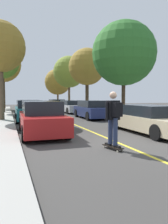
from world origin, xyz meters
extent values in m
plane|color=#3D3A38|center=(0.00, 0.00, 0.00)|extent=(80.00, 80.00, 0.00)
cube|color=gold|center=(0.00, 4.00, 0.00)|extent=(0.12, 39.20, 0.01)
cube|color=maroon|center=(-2.37, 2.85, 0.55)|extent=(1.88, 4.46, 0.74)
cube|color=black|center=(-2.36, 3.06, 1.20)|extent=(1.62, 2.69, 0.57)
cylinder|color=black|center=(-1.58, 1.32, 0.32)|extent=(0.24, 0.65, 0.64)
cylinder|color=black|center=(-3.23, 1.36, 0.32)|extent=(0.24, 0.65, 0.64)
cylinder|color=black|center=(-1.50, 4.34, 0.32)|extent=(0.24, 0.65, 0.64)
cylinder|color=black|center=(-3.15, 4.38, 0.32)|extent=(0.24, 0.65, 0.64)
cube|color=#196066|center=(-2.37, 8.82, 0.55)|extent=(1.84, 4.71, 0.73)
cube|color=black|center=(-2.36, 8.98, 1.18)|extent=(1.60, 2.98, 0.53)
cylinder|color=black|center=(-1.56, 7.17, 0.32)|extent=(0.23, 0.64, 0.64)
cylinder|color=black|center=(-3.22, 7.19, 0.32)|extent=(0.23, 0.64, 0.64)
cylinder|color=black|center=(-1.52, 10.45, 0.32)|extent=(0.23, 0.64, 0.64)
cylinder|color=black|center=(-3.17, 10.48, 0.32)|extent=(0.23, 0.64, 0.64)
cube|color=#BCAD89|center=(2.37, 1.62, 0.49)|extent=(1.77, 4.70, 0.62)
cube|color=black|center=(2.37, 1.69, 1.05)|extent=(1.55, 2.65, 0.49)
cylinder|color=black|center=(1.54, 3.27, 0.32)|extent=(0.22, 0.64, 0.64)
cylinder|color=black|center=(3.17, 3.27, 0.32)|extent=(0.22, 0.64, 0.64)
cylinder|color=black|center=(1.56, -0.03, 0.32)|extent=(0.22, 0.64, 0.64)
cube|color=navy|center=(2.37, 8.70, 0.53)|extent=(1.86, 4.36, 0.70)
cube|color=black|center=(2.37, 8.72, 1.14)|extent=(1.61, 2.68, 0.50)
cylinder|color=black|center=(1.58, 10.18, 0.32)|extent=(0.23, 0.64, 0.64)
cylinder|color=black|center=(3.22, 10.14, 0.32)|extent=(0.23, 0.64, 0.64)
cylinder|color=black|center=(1.51, 7.26, 0.32)|extent=(0.23, 0.64, 0.64)
cylinder|color=black|center=(3.15, 7.23, 0.32)|extent=(0.23, 0.64, 0.64)
cube|color=#B7B7BC|center=(2.37, 14.66, 0.51)|extent=(1.86, 4.72, 0.65)
cube|color=black|center=(2.37, 14.69, 1.06)|extent=(1.59, 2.73, 0.45)
cylinder|color=black|center=(1.52, 16.27, 0.32)|extent=(0.24, 0.65, 0.64)
cylinder|color=black|center=(3.11, 16.32, 0.32)|extent=(0.24, 0.65, 0.64)
cylinder|color=black|center=(1.62, 13.00, 0.32)|extent=(0.24, 0.65, 0.64)
cylinder|color=black|center=(3.21, 13.05, 0.32)|extent=(0.24, 0.65, 0.64)
cube|color=#1E5B33|center=(2.37, 21.36, 0.51)|extent=(1.94, 4.63, 0.66)
cube|color=black|center=(2.37, 21.42, 1.07)|extent=(1.68, 3.04, 0.46)
cylinder|color=black|center=(1.56, 22.98, 0.32)|extent=(0.24, 0.65, 0.64)
cylinder|color=black|center=(3.26, 22.93, 0.32)|extent=(0.24, 0.65, 0.64)
cylinder|color=black|center=(1.48, 19.79, 0.32)|extent=(0.24, 0.65, 0.64)
cylinder|color=black|center=(3.17, 19.75, 0.32)|extent=(0.24, 0.65, 0.64)
cylinder|color=brown|center=(-4.20, 8.76, 1.99)|extent=(0.42, 0.42, 3.70)
cylinder|color=#3D2D1E|center=(-4.20, 16.39, 2.13)|extent=(0.38, 0.38, 3.97)
sphere|color=#4C7A23|center=(-4.20, 16.39, 5.17)|extent=(3.44, 3.44, 3.44)
cylinder|color=#3D2D1E|center=(-4.20, 23.70, 2.20)|extent=(0.38, 0.38, 4.11)
sphere|color=olive|center=(-4.20, 23.70, 5.87)|extent=(4.62, 4.62, 4.62)
cylinder|color=#3D2D1E|center=(4.20, 7.13, 1.88)|extent=(0.27, 0.27, 3.48)
sphere|color=#2D6B28|center=(4.20, 7.13, 4.78)|extent=(4.61, 4.61, 4.61)
cylinder|color=#3D2D1E|center=(4.20, 14.77, 1.99)|extent=(0.36, 0.36, 3.70)
sphere|color=olive|center=(4.20, 14.77, 4.81)|extent=(3.86, 3.86, 3.86)
cylinder|color=brown|center=(4.20, 21.80, 1.88)|extent=(0.30, 0.30, 3.48)
sphere|color=olive|center=(4.20, 21.80, 5.00)|extent=(4.27, 4.27, 4.27)
cylinder|color=brown|center=(4.20, 28.83, 1.49)|extent=(0.29, 0.29, 2.70)
sphere|color=olive|center=(4.20, 28.83, 4.10)|extent=(4.29, 4.29, 4.29)
cylinder|color=#B2140F|center=(3.87, 5.07, 0.42)|extent=(0.20, 0.20, 0.55)
sphere|color=#B2140F|center=(3.87, 5.07, 0.75)|extent=(0.18, 0.18, 0.18)
cube|color=black|center=(-0.65, -0.71, 0.09)|extent=(0.40, 0.87, 0.02)
cylinder|color=beige|center=(-0.82, -0.40, 0.03)|extent=(0.04, 0.06, 0.06)
cylinder|color=beige|center=(-0.63, -0.35, 0.03)|extent=(0.04, 0.06, 0.06)
cylinder|color=beige|center=(-0.66, -1.06, 0.03)|extent=(0.04, 0.06, 0.06)
cylinder|color=beige|center=(-0.48, -1.02, 0.03)|extent=(0.04, 0.06, 0.06)
cube|color=#99999E|center=(-0.72, -0.37, 0.07)|extent=(0.11, 0.06, 0.02)
cube|color=#99999E|center=(-0.57, -1.04, 0.07)|extent=(0.11, 0.06, 0.02)
cube|color=black|center=(-0.70, -0.49, 0.13)|extent=(0.16, 0.28, 0.06)
cube|color=black|center=(-0.60, -0.92, 0.13)|extent=(0.16, 0.28, 0.06)
cylinder|color=#283351|center=(-0.67, -0.59, 0.60)|extent=(0.18, 0.18, 0.87)
cylinder|color=#283351|center=(-0.62, -0.82, 0.60)|extent=(0.18, 0.18, 0.87)
cube|color=black|center=(-0.65, -0.71, 1.27)|extent=(0.44, 0.30, 0.60)
sphere|color=tan|center=(-0.65, -0.71, 1.74)|extent=(0.23, 0.23, 0.23)
cylinder|color=black|center=(-0.89, -0.76, 1.23)|extent=(0.11, 0.11, 0.58)
cylinder|color=black|center=(-0.41, -0.65, 1.23)|extent=(0.11, 0.11, 0.58)
cube|color=black|center=(-0.60, -0.90, 1.29)|extent=(0.33, 0.24, 0.44)
camera|label=1|loc=(-3.81, -6.87, 1.70)|focal=34.88mm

